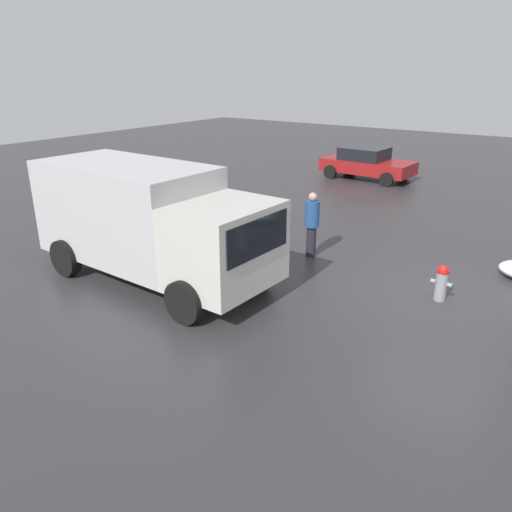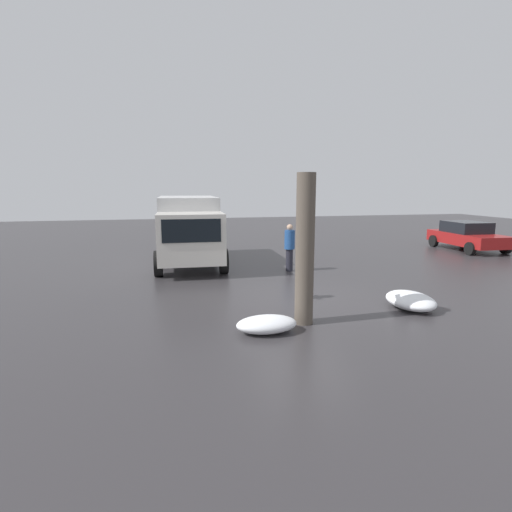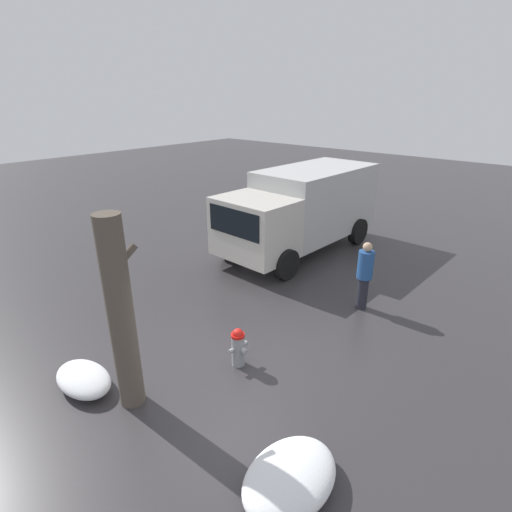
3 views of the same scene
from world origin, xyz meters
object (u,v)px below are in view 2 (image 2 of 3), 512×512
Objects in this scene: fire_hydrant at (303,284)px; parked_car at (467,236)px; tree_trunk at (305,249)px; delivery_truck at (189,227)px; pedestrian at (290,246)px.

parked_car is at bearing 34.95° from fire_hydrant.
parked_car is at bearing -53.96° from tree_trunk.
delivery_truck is at bearing 4.67° from parked_car.
tree_trunk is 5.80m from pedestrian.
fire_hydrant is 0.47× the size of pedestrian.
delivery_truck reaches higher than fire_hydrant.
parked_car is (2.83, -10.09, -0.23)m from pedestrian.
pedestrian is at bearing -14.54° from tree_trunk.
delivery_truck is at bearing 14.55° from tree_trunk.
fire_hydrant is at bearing 33.48° from parked_car.
pedestrian is (3.64, -0.75, 0.53)m from fire_hydrant.
parked_car is (6.46, -10.85, 0.30)m from fire_hydrant.
delivery_truck is 4.25m from pedestrian.
pedestrian is at bearing 82.44° from fire_hydrant.
pedestrian is at bearing 147.83° from delivery_truck.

